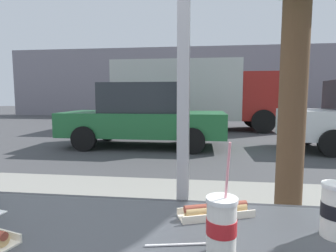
# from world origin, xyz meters

# --- Properties ---
(ground_plane) EXTENTS (60.00, 60.00, 0.00)m
(ground_plane) POSITION_xyz_m (0.00, 8.00, 0.00)
(ground_plane) COLOR #424244
(sidewalk_strip) EXTENTS (16.00, 2.80, 0.12)m
(sidewalk_strip) POSITION_xyz_m (0.00, 1.60, 0.06)
(sidewalk_strip) COLOR gray
(sidewalk_strip) RESTS_ON ground
(building_facade_far) EXTENTS (28.00, 1.20, 4.82)m
(building_facade_far) POSITION_xyz_m (0.00, 18.78, 2.41)
(building_facade_far) COLOR gray
(building_facade_far) RESTS_ON ground
(soda_cup_left) EXTENTS (0.09, 0.09, 0.33)m
(soda_cup_left) POSITION_xyz_m (0.14, -0.36, 1.02)
(soda_cup_left) COLOR silver
(soda_cup_left) RESTS_ON window_counter
(hotdog_tray_near) EXTENTS (0.29, 0.17, 0.05)m
(hotdog_tray_near) POSITION_xyz_m (0.14, -0.11, 0.96)
(hotdog_tray_near) COLOR beige
(hotdog_tray_near) RESTS_ON window_counter
(loose_straw) EXTENTS (0.19, 0.04, 0.01)m
(loose_straw) POSITION_xyz_m (0.01, -0.33, 0.94)
(loose_straw) COLOR white
(loose_straw) RESTS_ON window_counter
(parked_car_green) EXTENTS (4.44, 1.98, 1.75)m
(parked_car_green) POSITION_xyz_m (-1.51, 6.41, 0.88)
(parked_car_green) COLOR #236B38
(parked_car_green) RESTS_ON ground
(box_truck) EXTENTS (6.94, 2.44, 2.86)m
(box_truck) POSITION_xyz_m (-0.27, 10.73, 1.57)
(box_truck) COLOR beige
(box_truck) RESTS_ON ground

